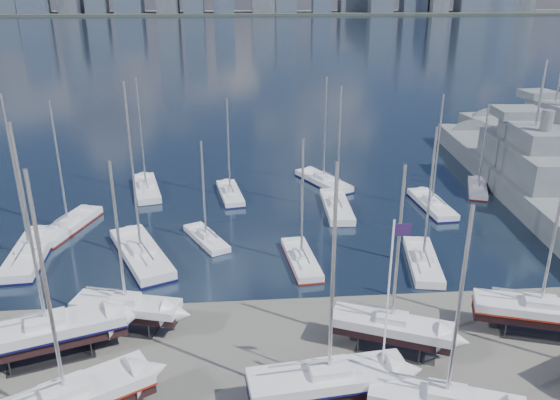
{
  "coord_description": "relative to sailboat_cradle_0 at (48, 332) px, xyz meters",
  "views": [
    {
      "loc": [
        -5.49,
        -40.26,
        24.73
      ],
      "look_at": [
        -1.6,
        8.0,
        5.99
      ],
      "focal_mm": 35.0,
      "sensor_mm": 36.0,
      "label": 1
    }
  ],
  "objects": [
    {
      "name": "ground",
      "position": [
        19.25,
        -3.48,
        -2.13
      ],
      "size": [
        1400.0,
        1400.0,
        0.0
      ],
      "primitive_type": "plane",
      "color": "#605E59",
      "rests_on": "ground"
    },
    {
      "name": "water",
      "position": [
        19.25,
        306.52,
        -2.28
      ],
      "size": [
        1400.0,
        600.0,
        0.4
      ],
      "primitive_type": "cube",
      "color": "#172836",
      "rests_on": "ground"
    },
    {
      "name": "far_shore",
      "position": [
        19.25,
        566.52,
        -1.03
      ],
      "size": [
        1400.0,
        80.0,
        2.2
      ],
      "primitive_type": "cube",
      "color": "#2D332D",
      "rests_on": "ground"
    },
    {
      "name": "sailboat_cradle_0",
      "position": [
        0.0,
        0.0,
        0.0
      ],
      "size": [
        11.11,
        6.31,
        17.22
      ],
      "rotation": [
        0.0,
        0.0,
        0.33
      ],
      "color": "#2D2D33",
      "rests_on": "ground"
    },
    {
      "name": "sailboat_cradle_2",
      "position": [
        4.91,
        3.08,
        -0.17
      ],
      "size": [
        8.59,
        4.35,
        13.69
      ],
      "rotation": [
        0.0,
        0.0,
        -0.26
      ],
      "color": "#2D2D33",
      "rests_on": "ground"
    },
    {
      "name": "sailboat_cradle_3",
      "position": [
        18.97,
        -6.65,
        -0.05
      ],
      "size": [
        10.35,
        3.99,
        16.28
      ],
      "rotation": [
        0.0,
        0.0,
        0.12
      ],
      "color": "#2D2D33",
      "rests_on": "ground"
    },
    {
      "name": "sailboat_cradle_4",
      "position": [
        24.44,
        -1.18,
        -0.15
      ],
      "size": [
        8.91,
        5.67,
        14.27
      ],
      "rotation": [
        0.0,
        0.0,
        -0.41
      ],
      "color": "#2D2D33",
      "rests_on": "ground"
    },
    {
      "name": "sailboat_cradle_6",
      "position": [
        36.1,
        -0.1,
        -0.1
      ],
      "size": [
        9.82,
        5.47,
        15.35
      ],
      "rotation": [
        0.0,
        0.0,
        -0.32
      ],
      "color": "#2D2D33",
      "rests_on": "ground"
    },
    {
      "name": "sailboat_moored_0",
      "position": [
        -6.89,
        16.15,
        -1.82
      ],
      "size": [
        4.01,
        11.54,
        16.94
      ],
      "rotation": [
        0.0,
        0.0,
        1.65
      ],
      "color": "black",
      "rests_on": "water"
    },
    {
      "name": "sailboat_moored_1",
      "position": [
        -5.06,
        22.85,
        -1.83
      ],
      "size": [
        5.61,
        10.37,
        14.94
      ],
      "rotation": [
        0.0,
        0.0,
        1.27
      ],
      "color": "black",
      "rests_on": "water"
    },
    {
      "name": "sailboat_moored_2",
      "position": [
        1.72,
        34.23,
        -1.81
      ],
      "size": [
        5.15,
        10.65,
        15.5
      ],
      "rotation": [
        0.0,
        0.0,
        1.8
      ],
      "color": "black",
      "rests_on": "water"
    },
    {
      "name": "sailboat_moored_3",
      "position": [
        4.05,
        15.02,
        -1.82
      ],
      "size": [
        8.0,
        12.44,
        18.1
      ],
      "rotation": [
        0.0,
        0.0,
        1.99
      ],
      "color": "black",
      "rests_on": "water"
    },
    {
      "name": "sailboat_moored_4",
      "position": [
        10.21,
        18.47,
        -1.8
      ],
      "size": [
        5.24,
        7.68,
        11.37
      ],
      "rotation": [
        0.0,
        0.0,
        2.03
      ],
      "color": "black",
      "rests_on": "water"
    },
    {
      "name": "sailboat_moored_5",
      "position": [
        12.64,
        31.67,
        -1.83
      ],
      "size": [
        3.79,
        9.05,
        13.13
      ],
      "rotation": [
        0.0,
        0.0,
        1.73
      ],
      "color": "black",
      "rests_on": "water"
    },
    {
      "name": "sailboat_moored_6",
      "position": [
        19.58,
        12.9,
        -1.83
      ],
      "size": [
        3.28,
        8.86,
        12.95
      ],
      "rotation": [
        0.0,
        0.0,
        1.67
      ],
      "color": "black",
      "rests_on": "water"
    },
    {
      "name": "sailboat_moored_7",
      "position": [
        25.36,
        25.93,
        -1.81
      ],
      "size": [
        3.23,
        10.36,
        15.5
      ],
      "rotation": [
        0.0,
        0.0,
        1.54
      ],
      "color": "black",
      "rests_on": "water"
    },
    {
      "name": "sailboat_moored_8",
      "position": [
        25.25,
        35.39,
        -1.83
      ],
      "size": [
        6.94,
        10.29,
        15.05
      ],
      "rotation": [
        0.0,
        0.0,
        2.02
      ],
      "color": "black",
      "rests_on": "water"
    },
    {
      "name": "sailboat_moored_9",
      "position": [
        31.1,
        11.47,
        -1.81
      ],
      "size": [
        4.21,
        9.73,
        14.21
      ],
      "rotation": [
        0.0,
        0.0,
        1.4
      ],
      "color": "black",
      "rests_on": "water"
    },
    {
      "name": "sailboat_moored_10",
      "position": [
        36.99,
        25.83,
        -1.83
      ],
      "size": [
        3.34,
        9.79,
        14.4
      ],
      "rotation": [
        0.0,
        0.0,
        1.64
      ],
      "color": "black",
      "rests_on": "water"
    },
    {
      "name": "sailboat_moored_11",
      "position": [
        44.97,
        31.13,
        -1.82
      ],
      "size": [
        4.98,
        8.28,
        11.97
      ],
      "rotation": [
        0.0,
        0.0,
        1.2
      ],
      "color": "black",
      "rests_on": "water"
    },
    {
      "name": "naval_ship_east",
      "position": [
        50.73,
        29.95,
        -0.46
      ],
      "size": [
        12.81,
        53.77,
        18.79
      ],
      "rotation": [
        0.0,
        0.0,
        1.49
      ],
      "color": "slate",
      "rests_on": "water"
    },
    {
      "name": "naval_ship_west",
      "position": [
        62.87,
        46.49,
        -0.47
      ],
      "size": [
        12.29,
        44.32,
        17.94
      ],
      "rotation": [
        0.0,
        0.0,
        1.69
      ],
      "color": "slate",
      "rests_on": "water"
    },
    {
      "name": "flagpole",
      "position": [
        22.55,
        -6.13,
        5.16
      ],
      "size": [
        1.11,
        0.12,
        12.6
      ],
      "color": "white",
      "rests_on": "ground"
    }
  ]
}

